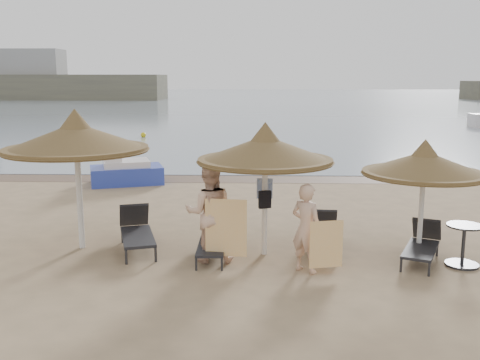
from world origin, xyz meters
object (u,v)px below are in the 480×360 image
object	(u,v)px
palapa_left	(76,138)
lounger_near_left	(212,240)
person_left	(209,205)
pedal_boat	(126,172)
lounger_far_left	(137,230)
lounger_far_right	(422,243)
palapa_center	(265,150)
lounger_near_right	(325,233)
side_table	(463,246)
palapa_right	(424,164)
person_right	(306,221)

from	to	relation	value
palapa_left	lounger_near_left	distance (m)	3.57
person_left	pedal_boat	world-z (taller)	person_left
lounger_far_left	pedal_boat	xyz separation A→B (m)	(-1.94, 7.05, 0.03)
lounger_near_left	lounger_far_right	size ratio (longest dim) A/B	0.93
palapa_left	pedal_boat	size ratio (longest dim) A/B	1.11
palapa_center	lounger_near_right	xyz separation A→B (m)	(1.31, 0.47, -1.87)
palapa_center	side_table	size ratio (longest dim) A/B	3.36
person_left	lounger_far_left	bearing A→B (deg)	-30.16
person_left	pedal_boat	distance (m)	8.67
side_table	lounger_near_right	bearing A→B (deg)	157.67
lounger_far_right	person_left	distance (m)	4.39
palapa_right	person_right	world-z (taller)	palapa_right
palapa_center	person_right	size ratio (longest dim) A/B	1.40
palapa_right	palapa_center	bearing A→B (deg)	178.14
person_right	pedal_boat	size ratio (longest dim) A/B	0.73
lounger_near_left	lounger_near_right	xyz separation A→B (m)	(2.40, 0.61, 0.01)
lounger_near_right	side_table	world-z (taller)	side_table
palapa_right	side_table	distance (m)	1.78
palapa_center	palapa_right	distance (m)	3.19
palapa_right	person_left	xyz separation A→B (m)	(-4.28, -0.34, -0.79)
palapa_right	lounger_near_right	distance (m)	2.53
lounger_far_left	pedal_boat	distance (m)	7.31
palapa_center	lounger_far_left	size ratio (longest dim) A/B	1.38
palapa_left	lounger_near_right	size ratio (longest dim) A/B	1.77
lounger_far_right	person_right	distance (m)	2.62
palapa_right	person_right	distance (m)	2.74
pedal_boat	lounger_near_left	bearing A→B (deg)	-82.27
lounger_near_right	side_table	xyz separation A→B (m)	(2.57, -1.06, 0.06)
palapa_right	side_table	bearing A→B (deg)	-34.20
pedal_boat	palapa_left	bearing A→B (deg)	-101.91
lounger_near_right	pedal_boat	bearing A→B (deg)	136.88
lounger_far_left	lounger_far_right	xyz separation A→B (m)	(5.96, -0.62, -0.05)
lounger_far_left	pedal_boat	world-z (taller)	pedal_boat
lounger_far_left	lounger_far_right	distance (m)	6.00
palapa_right	pedal_boat	world-z (taller)	palapa_right
pedal_boat	lounger_near_right	bearing A→B (deg)	-66.99
lounger_far_left	person_right	xyz separation A→B (m)	(3.54, -1.36, 0.61)
person_left	person_right	size ratio (longest dim) A/B	1.17
palapa_left	pedal_boat	world-z (taller)	palapa_left
lounger_far_right	pedal_boat	size ratio (longest dim) A/B	0.65
lounger_near_right	lounger_far_right	distance (m)	2.02
palapa_center	lounger_near_left	xyz separation A→B (m)	(-1.08, -0.13, -1.88)
palapa_left	palapa_right	size ratio (longest dim) A/B	1.23
palapa_center	lounger_far_right	bearing A→B (deg)	-4.57
person_left	person_right	distance (m)	1.97
lounger_near_right	lounger_far_right	xyz separation A→B (m)	(1.88, -0.73, 0.01)
palapa_center	person_left	distance (m)	1.59
palapa_left	lounger_far_right	world-z (taller)	palapa_left
lounger_near_left	lounger_far_right	bearing A→B (deg)	-2.30
lounger_far_right	lounger_near_right	bearing A→B (deg)	-176.57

